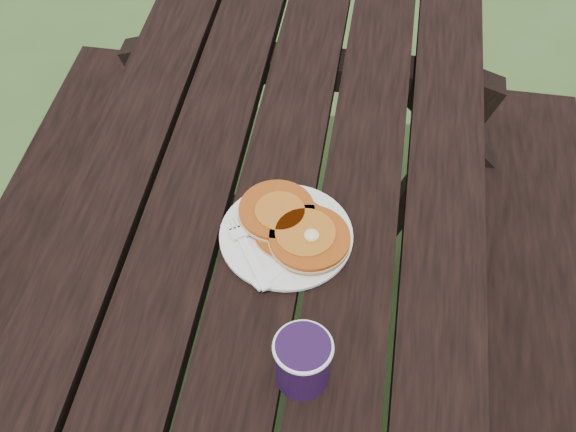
# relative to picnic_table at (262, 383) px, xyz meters

# --- Properties ---
(picnic_table) EXTENTS (1.36, 1.80, 0.75)m
(picnic_table) POSITION_rel_picnic_table_xyz_m (0.00, 0.00, 0.00)
(picnic_table) COLOR black
(picnic_table) RESTS_ON ground
(plate) EXTENTS (0.22, 0.22, 0.01)m
(plate) POSITION_rel_picnic_table_xyz_m (0.04, 0.09, 0.39)
(plate) COLOR white
(plate) RESTS_ON picnic_table
(pancake_stack) EXTENTS (0.20, 0.18, 0.04)m
(pancake_stack) POSITION_rel_picnic_table_xyz_m (0.05, 0.10, 0.41)
(pancake_stack) COLOR #AD4E13
(pancake_stack) RESTS_ON plate
(knife) EXTENTS (0.12, 0.16, 0.00)m
(knife) POSITION_rel_picnic_table_xyz_m (0.06, 0.05, 0.39)
(knife) COLOR white
(knife) RESTS_ON plate
(fork) EXTENTS (0.11, 0.15, 0.01)m
(fork) POSITION_rel_picnic_table_xyz_m (-0.01, 0.02, 0.40)
(fork) COLOR white
(fork) RESTS_ON plate
(coffee_cup) EXTENTS (0.09, 0.09, 0.09)m
(coffee_cup) POSITION_rel_picnic_table_xyz_m (0.10, -0.16, 0.44)
(coffee_cup) COLOR #230E34
(coffee_cup) RESTS_ON picnic_table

